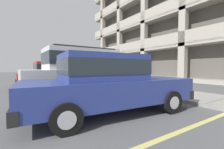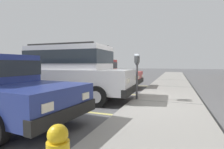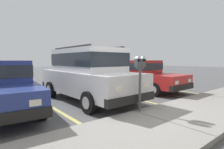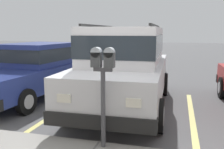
{
  "view_description": "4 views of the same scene",
  "coord_description": "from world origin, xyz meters",
  "views": [
    {
      "loc": [
        6.22,
        -4.6,
        1.22
      ],
      "look_at": [
        0.09,
        -0.62,
        0.87
      ],
      "focal_mm": 24.0,
      "sensor_mm": 36.0,
      "label": 1
    },
    {
      "loc": [
        5.73,
        1.6,
        1.34
      ],
      "look_at": [
        0.24,
        -0.42,
        0.97
      ],
      "focal_mm": 28.0,
      "sensor_mm": 36.0,
      "label": 2
    },
    {
      "loc": [
        3.51,
        3.63,
        1.55
      ],
      "look_at": [
        -0.12,
        -0.9,
        1.07
      ],
      "focal_mm": 28.0,
      "sensor_mm": 36.0,
      "label": 3
    },
    {
      "loc": [
        -1.18,
        3.82,
        1.88
      ],
      "look_at": [
        -0.04,
        -0.45,
        1.12
      ],
      "focal_mm": 40.0,
      "sensor_mm": 36.0,
      "label": 4
    }
  ],
  "objects": [
    {
      "name": "parking_meter_near",
      "position": [
        -0.11,
        0.35,
        1.26
      ],
      "size": [
        0.35,
        0.12,
        1.54
      ],
      "color": "#47474C",
      "rests_on": "sidewalk"
    },
    {
      "name": "ground_plane",
      "position": [
        0.0,
        0.0,
        -0.05
      ],
      "size": [
        80.0,
        80.0,
        0.1
      ],
      "color": "#565659"
    },
    {
      "name": "parking_stall_lines",
      "position": [
        1.53,
        -1.4,
        0.0
      ],
      "size": [
        12.36,
        4.8,
        0.01
      ],
      "color": "#DBD16B",
      "rests_on": "ground_plane"
    },
    {
      "name": "silver_suv",
      "position": [
        0.07,
        -2.16,
        1.09
      ],
      "size": [
        2.1,
        4.82,
        2.03
      ],
      "rotation": [
        0.0,
        0.0,
        0.02
      ],
      "color": "silver",
      "rests_on": "ground_plane"
    },
    {
      "name": "dark_hatchback",
      "position": [
        2.85,
        -2.54,
        0.82
      ],
      "size": [
        2.11,
        4.61,
        1.54
      ],
      "rotation": [
        0.0,
        0.0,
        -0.09
      ],
      "color": "navy",
      "rests_on": "ground_plane"
    }
  ]
}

